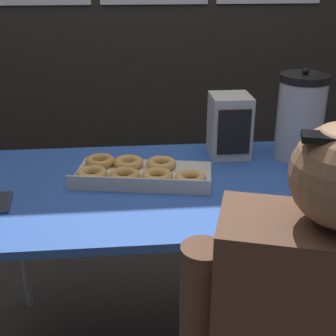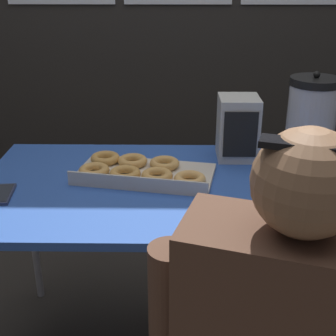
# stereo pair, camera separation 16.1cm
# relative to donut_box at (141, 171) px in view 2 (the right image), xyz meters

# --- Properties ---
(folding_table) EXTENTS (1.40, 0.77, 0.76)m
(folding_table) POSITION_rel_donut_box_xyz_m (0.13, -0.06, -0.07)
(folding_table) COLOR #2D56B2
(folding_table) RESTS_ON ground
(donut_box) EXTENTS (0.53, 0.34, 0.05)m
(donut_box) POSITION_rel_donut_box_xyz_m (0.00, 0.00, 0.00)
(donut_box) COLOR beige
(donut_box) RESTS_ON folding_table
(coffee_urn) EXTENTS (0.19, 0.21, 0.35)m
(coffee_urn) POSITION_rel_donut_box_xyz_m (0.63, 0.14, 0.15)
(coffee_urn) COLOR #B7B7BC
(coffee_urn) RESTS_ON folding_table
(cell_phone) EXTENTS (0.09, 0.15, 0.01)m
(cell_phone) POSITION_rel_donut_box_xyz_m (-0.46, -0.16, -0.02)
(cell_phone) COLOR #2D334C
(cell_phone) RESTS_ON folding_table
(space_heater) EXTENTS (0.15, 0.16, 0.24)m
(space_heater) POSITION_rel_donut_box_xyz_m (0.37, 0.19, 0.10)
(space_heater) COLOR silver
(space_heater) RESTS_ON folding_table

